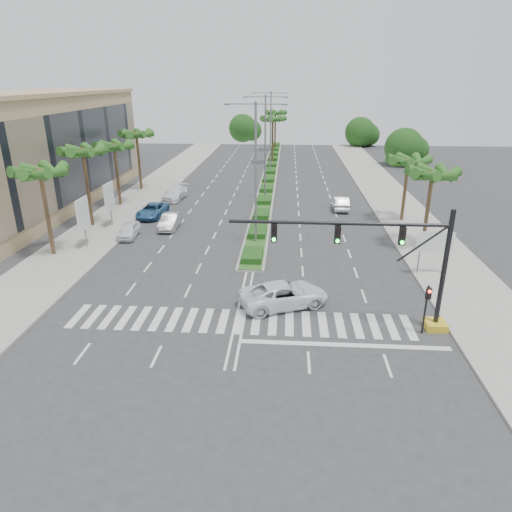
% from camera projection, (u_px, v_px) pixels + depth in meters
% --- Properties ---
extents(ground, '(160.00, 160.00, 0.00)m').
position_uv_depth(ground, '(240.00, 322.00, 27.46)').
color(ground, '#333335').
rests_on(ground, ground).
extents(footpath_right, '(6.00, 120.00, 0.15)m').
position_uv_depth(footpath_right, '(413.00, 226.00, 45.05)').
color(footpath_right, gray).
rests_on(footpath_right, ground).
extents(footpath_left, '(6.00, 120.00, 0.15)m').
position_uv_depth(footpath_left, '(113.00, 220.00, 47.00)').
color(footpath_left, gray).
rests_on(footpath_left, ground).
extents(median, '(2.20, 75.00, 0.20)m').
position_uv_depth(median, '(270.00, 175.00, 69.27)').
color(median, gray).
rests_on(median, ground).
extents(median_grass, '(1.80, 75.00, 0.04)m').
position_uv_depth(median_grass, '(270.00, 174.00, 69.22)').
color(median_grass, '#2C5E20').
rests_on(median_grass, median).
extents(building, '(12.00, 36.00, 12.00)m').
position_uv_depth(building, '(32.00, 152.00, 51.13)').
color(building, tan).
rests_on(building, ground).
extents(signal_gantry, '(12.60, 1.20, 7.20)m').
position_uv_depth(signal_gantry, '(403.00, 273.00, 25.61)').
color(signal_gantry, gold).
rests_on(signal_gantry, ground).
extents(pedestrian_signal, '(0.28, 0.36, 3.00)m').
position_uv_depth(pedestrian_signal, '(427.00, 302.00, 25.41)').
color(pedestrian_signal, black).
rests_on(pedestrian_signal, ground).
extents(direction_sign, '(2.70, 0.11, 3.40)m').
position_uv_depth(direction_sign, '(435.00, 244.00, 33.13)').
color(direction_sign, slate).
rests_on(direction_sign, ground).
extents(billboard_near, '(0.18, 2.10, 4.35)m').
position_uv_depth(billboard_near, '(83.00, 215.00, 38.47)').
color(billboard_near, slate).
rests_on(billboard_near, ground).
extents(billboard_far, '(0.18, 2.10, 4.35)m').
position_uv_depth(billboard_far, '(109.00, 197.00, 44.05)').
color(billboard_far, slate).
rests_on(billboard_far, ground).
extents(palm_left_near, '(4.57, 4.68, 7.55)m').
position_uv_depth(palm_left_near, '(40.00, 175.00, 35.39)').
color(palm_left_near, brown).
rests_on(palm_left_near, ground).
extents(palm_left_mid, '(4.57, 4.68, 7.95)m').
position_uv_depth(palm_left_mid, '(83.00, 154.00, 42.69)').
color(palm_left_mid, brown).
rests_on(palm_left_mid, ground).
extents(palm_left_far, '(4.57, 4.68, 7.35)m').
position_uv_depth(palm_left_far, '(114.00, 148.00, 50.34)').
color(palm_left_far, brown).
rests_on(palm_left_far, ground).
extents(palm_left_end, '(4.57, 4.68, 7.75)m').
position_uv_depth(palm_left_end, '(137.00, 136.00, 57.64)').
color(palm_left_end, brown).
rests_on(palm_left_end, ground).
extents(palm_right_near, '(4.57, 4.68, 7.05)m').
position_uv_depth(palm_right_near, '(432.00, 176.00, 37.30)').
color(palm_right_near, brown).
rests_on(palm_right_near, ground).
extents(palm_right_far, '(4.57, 4.68, 6.75)m').
position_uv_depth(palm_right_far, '(408.00, 163.00, 44.84)').
color(palm_right_far, brown).
rests_on(palm_right_far, ground).
extents(palm_median_a, '(4.57, 4.68, 8.05)m').
position_uv_depth(palm_median_a, '(273.00, 121.00, 76.00)').
color(palm_median_a, brown).
rests_on(palm_median_a, ground).
extents(palm_median_b, '(4.57, 4.68, 8.05)m').
position_uv_depth(palm_median_b, '(275.00, 114.00, 89.95)').
color(palm_median_b, brown).
rests_on(palm_median_b, ground).
extents(streetlight_near, '(5.10, 0.25, 12.00)m').
position_uv_depth(streetlight_near, '(256.00, 167.00, 38.01)').
color(streetlight_near, slate).
rests_on(streetlight_near, ground).
extents(streetlight_mid, '(5.10, 0.25, 12.00)m').
position_uv_depth(streetlight_mid, '(265.00, 142.00, 52.89)').
color(streetlight_mid, slate).
rests_on(streetlight_mid, ground).
extents(streetlight_far, '(5.10, 0.25, 12.00)m').
position_uv_depth(streetlight_far, '(271.00, 128.00, 67.77)').
color(streetlight_far, slate).
rests_on(streetlight_far, ground).
extents(car_parked_a, '(1.77, 3.95, 1.32)m').
position_uv_depth(car_parked_a, '(129.00, 230.00, 41.91)').
color(car_parked_a, white).
rests_on(car_parked_a, ground).
extents(car_parked_b, '(1.60, 4.38, 1.44)m').
position_uv_depth(car_parked_b, '(170.00, 221.00, 44.38)').
color(car_parked_b, '#A9A9AD').
rests_on(car_parked_b, ground).
extents(car_parked_c, '(2.71, 5.14, 1.38)m').
position_uv_depth(car_parked_c, '(152.00, 210.00, 48.12)').
color(car_parked_c, '#306393').
rests_on(car_parked_c, ground).
extents(car_parked_d, '(2.58, 5.35, 1.50)m').
position_uv_depth(car_parked_d, '(175.00, 193.00, 55.23)').
color(car_parked_d, white).
rests_on(car_parked_d, ground).
extents(car_crossing, '(6.26, 4.59, 1.58)m').
position_uv_depth(car_crossing, '(284.00, 294.00, 29.12)').
color(car_crossing, white).
rests_on(car_crossing, ground).
extents(car_right, '(1.85, 4.68, 1.52)m').
position_uv_depth(car_right, '(341.00, 203.00, 50.89)').
color(car_right, silver).
rests_on(car_right, ground).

